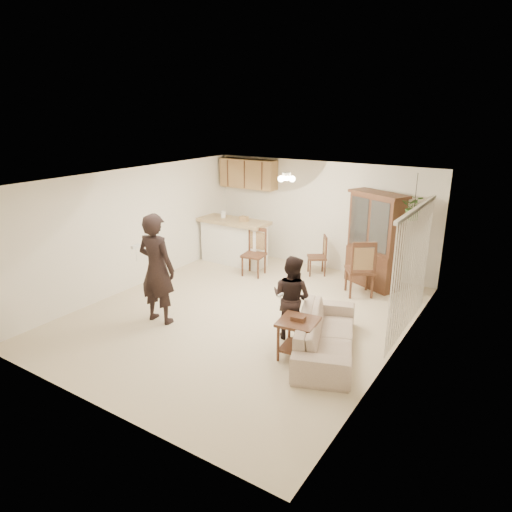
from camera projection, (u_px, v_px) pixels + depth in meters
The scene contains 23 objects.
floor at pixel (243, 315), 8.42m from camera, with size 6.50×6.50×0.00m, color beige.
ceiling at pixel (242, 179), 7.65m from camera, with size 5.50×6.50×0.02m, color white.
wall_back at pixel (321, 215), 10.64m from camera, with size 5.50×0.02×2.50m, color white.
wall_front at pixel (89, 318), 5.43m from camera, with size 5.50×0.02×2.50m, color white.
wall_left at pixel (133, 229), 9.44m from camera, with size 0.02×6.50×2.50m, color white.
wall_right at pixel (399, 280), 6.63m from camera, with size 0.02×6.50×2.50m, color white.
breakfast_bar at pixel (234, 243), 11.10m from camera, with size 1.60×0.55×1.00m, color white.
bar_top at pixel (234, 221), 10.93m from camera, with size 1.75×0.70×0.08m, color tan.
upper_cabinets at pixel (248, 174), 11.21m from camera, with size 1.50×0.34×0.70m, color olive.
vertical_blinds at pixel (411, 272), 7.41m from camera, with size 0.06×2.30×2.10m, color silver, non-canonical shape.
ceiling_fixture at pixel (287, 177), 8.54m from camera, with size 0.36×0.36×0.20m, color #FFECBF, non-canonical shape.
hanging_plant at pixel (414, 207), 8.59m from camera, with size 0.43×0.37×0.48m, color #346227.
plant_cord at pixel (416, 190), 8.49m from camera, with size 0.01×0.01×0.65m, color black.
sofa at pixel (326, 331), 7.02m from camera, with size 1.87×0.73×0.73m, color beige.
adult at pixel (157, 274), 7.91m from camera, with size 0.66×0.43×1.80m, color black.
child at pixel (291, 300), 7.40m from camera, with size 0.66×0.51×1.35m, color black.
china_hutch at pixel (375, 241), 9.54m from camera, with size 1.36×0.98×2.01m.
side_table at pixel (298, 338), 6.89m from camera, with size 0.63×0.63×0.69m.
chair_bar at pixel (254, 262), 10.35m from camera, with size 0.53×0.53×1.06m.
chair_hutch_left at pixel (317, 263), 10.41m from camera, with size 0.56×0.56×0.91m.
chair_hutch_right at pixel (359, 279), 9.25m from camera, with size 0.72×0.72×1.18m.
controller_adult at pixel (136, 246), 7.34m from camera, with size 0.05×0.17×0.05m, color white.
controller_child at pixel (281, 295), 7.08m from camera, with size 0.04×0.12×0.04m, color white.
Camera 1 is at (4.34, -6.34, 3.63)m, focal length 32.00 mm.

